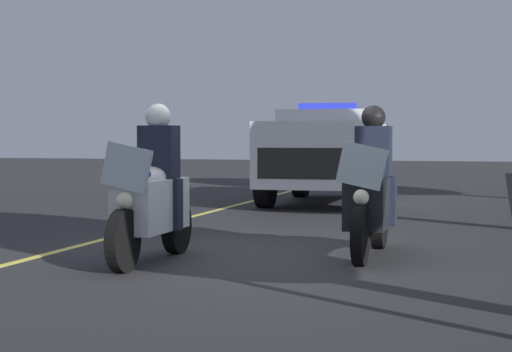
{
  "coord_description": "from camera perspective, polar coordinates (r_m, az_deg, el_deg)",
  "views": [
    {
      "loc": [
        9.53,
        2.73,
        1.35
      ],
      "look_at": [
        -0.18,
        0.0,
        0.9
      ],
      "focal_mm": 60.89,
      "sensor_mm": 36.0,
      "label": 1
    }
  ],
  "objects": [
    {
      "name": "ground_plane",
      "position": [
        10.0,
        -0.28,
        -5.2
      ],
      "size": [
        80.0,
        80.0,
        0.0
      ],
      "primitive_type": "plane",
      "color": "#28282B"
    },
    {
      "name": "police_motorcycle_lead_left",
      "position": [
        9.43,
        -6.83,
        -1.42
      ],
      "size": [
        2.14,
        0.56,
        1.72
      ],
      "color": "black",
      "rests_on": "ground"
    },
    {
      "name": "police_suv",
      "position": [
        17.89,
        4.71,
        1.65
      ],
      "size": [
        4.91,
        2.09,
        2.05
      ],
      "color": "silver",
      "rests_on": "ground"
    },
    {
      "name": "police_motorcycle_lead_right",
      "position": [
        9.9,
        7.55,
        -1.23
      ],
      "size": [
        2.14,
        0.56,
        1.72
      ],
      "color": "black",
      "rests_on": "ground"
    },
    {
      "name": "lane_stripe_center",
      "position": [
        10.85,
        -12.03,
        -4.62
      ],
      "size": [
        48.0,
        0.12,
        0.01
      ],
      "primitive_type": "cube",
      "color": "#E0D14C",
      "rests_on": "ground"
    }
  ]
}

